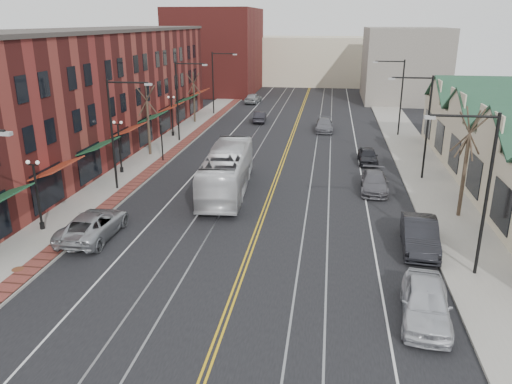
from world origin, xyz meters
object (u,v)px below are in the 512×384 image
(parked_car_b, at_px, (420,235))
(parked_car_c, at_px, (374,182))
(parked_car_d, at_px, (368,156))
(parked_suv, at_px, (93,225))
(transit_bus, at_px, (227,171))
(parked_car_a, at_px, (426,302))

(parked_car_b, bearing_deg, parked_car_c, 103.87)
(parked_car_d, bearing_deg, parked_car_c, -91.35)
(parked_suv, bearing_deg, parked_car_d, -131.92)
(transit_bus, relative_size, parked_car_c, 2.43)
(parked_car_b, height_order, parked_car_d, parked_car_b)
(parked_car_b, bearing_deg, parked_car_d, 99.52)
(parked_suv, height_order, parked_car_c, parked_suv)
(parked_car_a, bearing_deg, parked_car_c, 99.25)
(parked_suv, distance_m, parked_car_c, 20.03)
(parked_car_a, xyz_separation_m, parked_car_d, (-0.86, 24.64, -0.15))
(transit_bus, distance_m, parked_car_d, 14.37)
(parked_suv, relative_size, parked_car_c, 1.17)
(parked_suv, height_order, parked_car_d, parked_suv)
(parked_suv, distance_m, parked_car_b, 18.55)
(parked_suv, bearing_deg, transit_bus, -123.55)
(parked_suv, xyz_separation_m, parked_car_c, (16.80, 10.91, -0.08))
(transit_bus, relative_size, parked_car_d, 2.89)
(parked_car_d, bearing_deg, parked_car_b, -85.75)
(transit_bus, height_order, parked_car_d, transit_bus)
(parked_car_a, distance_m, parked_car_d, 24.65)
(parked_suv, distance_m, parked_car_d, 25.10)
(parked_car_c, bearing_deg, parked_suv, -144.76)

